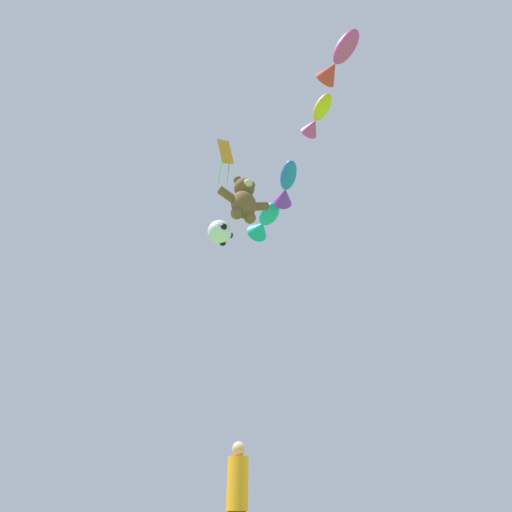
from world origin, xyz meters
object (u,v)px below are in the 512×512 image
(kite_flyer_person, at_px, (237,504))
(fish_kite_goldfin, at_px, (317,117))
(teddy_bear_kite, at_px, (244,199))
(diamond_kite, at_px, (226,154))
(fish_kite_cobalt, at_px, (286,186))
(fish_kite_teal, at_px, (264,221))
(fish_kite_magenta, at_px, (338,60))
(soccer_ball_kite, at_px, (220,232))

(kite_flyer_person, xyz_separation_m, fish_kite_goldfin, (2.18, -0.92, 10.64))
(teddy_bear_kite, relative_size, diamond_kite, 0.77)
(kite_flyer_person, distance_m, teddy_bear_kite, 8.76)
(kite_flyer_person, bearing_deg, fish_kite_cobalt, 33.52)
(fish_kite_goldfin, bearing_deg, fish_kite_teal, 83.55)
(fish_kite_cobalt, bearing_deg, fish_kite_magenta, -99.62)
(teddy_bear_kite, distance_m, fish_kite_cobalt, 2.06)
(teddy_bear_kite, relative_size, fish_kite_teal, 0.93)
(fish_kite_teal, distance_m, fish_kite_magenta, 6.91)
(fish_kite_magenta, bearing_deg, soccer_ball_kite, 107.96)
(kite_flyer_person, height_order, diamond_kite, diamond_kite)
(soccer_ball_kite, height_order, fish_kite_goldfin, fish_kite_goldfin)
(kite_flyer_person, bearing_deg, diamond_kite, 86.68)
(diamond_kite, bearing_deg, kite_flyer_person, -93.32)
(soccer_ball_kite, height_order, fish_kite_cobalt, fish_kite_cobalt)
(fish_kite_goldfin, distance_m, diamond_kite, 3.94)
(teddy_bear_kite, xyz_separation_m, fish_kite_goldfin, (1.43, -2.71, 2.10))
(diamond_kite, bearing_deg, fish_kite_cobalt, -19.73)
(teddy_bear_kite, relative_size, fish_kite_goldfin, 1.26)
(kite_flyer_person, height_order, fish_kite_cobalt, fish_kite_cobalt)
(fish_kite_goldfin, bearing_deg, fish_kite_magenta, -106.27)
(fish_kite_cobalt, height_order, diamond_kite, diamond_kite)
(fish_kite_cobalt, relative_size, diamond_kite, 0.85)
(fish_kite_magenta, distance_m, diamond_kite, 5.40)
(fish_kite_goldfin, bearing_deg, diamond_kite, 121.75)
(diamond_kite, bearing_deg, fish_kite_goldfin, -58.25)
(kite_flyer_person, height_order, fish_kite_teal, fish_kite_teal)
(diamond_kite, bearing_deg, teddy_bear_kite, -43.90)
(teddy_bear_kite, xyz_separation_m, soccer_ball_kite, (-0.67, 0.30, -1.51))
(fish_kite_teal, height_order, fish_kite_goldfin, fish_kite_goldfin)
(fish_kite_teal, relative_size, fish_kite_goldfin, 1.35)
(fish_kite_teal, relative_size, diamond_kite, 0.83)
(fish_kite_cobalt, distance_m, fish_kite_magenta, 4.46)
(diamond_kite, bearing_deg, fish_kite_teal, 32.79)
(teddy_bear_kite, bearing_deg, fish_kite_magenta, -78.81)
(fish_kite_cobalt, bearing_deg, kite_flyer_person, -146.48)
(fish_kite_cobalt, distance_m, diamond_kite, 2.85)
(fish_kite_magenta, xyz_separation_m, diamond_kite, (-1.51, 5.13, 0.77))
(kite_flyer_person, distance_m, fish_kite_teal, 11.25)
(teddy_bear_kite, bearing_deg, soccer_ball_kite, 155.63)
(kite_flyer_person, relative_size, fish_kite_magenta, 1.13)
(fish_kite_goldfin, height_order, diamond_kite, diamond_kite)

